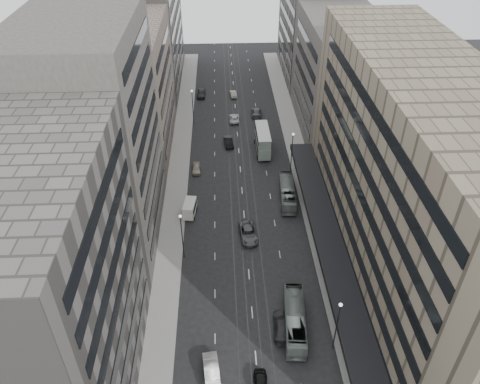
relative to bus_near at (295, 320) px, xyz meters
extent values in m
plane|color=black|center=(-5.30, 1.67, -1.50)|extent=(220.00, 220.00, 0.00)
cube|color=gray|center=(6.70, 39.17, -1.42)|extent=(4.00, 125.00, 0.15)
cube|color=gray|center=(-17.30, 39.17, -1.42)|extent=(4.00, 125.00, 0.15)
cube|color=#7B705A|center=(16.20, 9.67, 13.50)|extent=(15.00, 60.00, 30.00)
cube|color=black|center=(6.70, 9.67, 2.50)|extent=(4.40, 60.00, 0.50)
cube|color=#43403A|center=(16.20, 53.67, 10.50)|extent=(15.00, 28.00, 24.00)
cube|color=#5F5C56|center=(16.20, 83.67, 12.50)|extent=(15.00, 32.00, 28.00)
cube|color=#5F5C56|center=(-26.80, -6.33, 13.50)|extent=(15.00, 28.00, 30.00)
cube|color=#43403A|center=(-26.80, 20.67, 15.50)|extent=(15.00, 26.00, 34.00)
cube|color=#6B5D53|center=(-26.80, 47.67, 11.00)|extent=(15.00, 28.00, 25.00)
cube|color=#5F5C56|center=(-26.80, 80.67, 12.50)|extent=(15.00, 38.00, 28.00)
cylinder|color=#262628|center=(4.40, -3.33, 2.50)|extent=(0.16, 0.16, 8.00)
sphere|color=silver|center=(4.40, -3.33, 6.60)|extent=(0.44, 0.44, 0.44)
cylinder|color=#262628|center=(4.40, 36.67, 2.50)|extent=(0.16, 0.16, 8.00)
sphere|color=silver|center=(4.40, 36.67, 6.60)|extent=(0.44, 0.44, 0.44)
cylinder|color=#262628|center=(-15.00, 13.67, 2.50)|extent=(0.16, 0.16, 8.00)
sphere|color=silver|center=(-15.00, 13.67, 6.60)|extent=(0.44, 0.44, 0.44)
cylinder|color=#262628|center=(-15.00, 56.67, 2.50)|extent=(0.16, 0.16, 8.00)
sphere|color=silver|center=(-15.00, 56.67, 6.60)|extent=(0.44, 0.44, 0.44)
imported|color=gray|center=(0.00, 0.00, 0.00)|extent=(3.43, 10.92, 2.99)
imported|color=gray|center=(2.53, 27.61, -0.04)|extent=(3.03, 10.61, 2.92)
cube|color=gray|center=(-0.43, 44.19, 0.15)|extent=(2.61, 9.03, 2.30)
cube|color=gray|center=(-0.43, 44.19, 2.30)|extent=(2.56, 8.67, 2.00)
cube|color=silver|center=(-0.43, 44.19, 3.36)|extent=(2.61, 9.03, 0.12)
cylinder|color=black|center=(-1.64, 40.94, -1.00)|extent=(0.29, 1.00, 1.00)
cylinder|color=black|center=(0.86, 40.97, -1.00)|extent=(0.29, 1.00, 1.00)
cylinder|color=black|center=(-1.72, 47.42, -1.00)|extent=(0.29, 1.00, 1.00)
cylinder|color=black|center=(0.78, 47.45, -1.00)|extent=(0.29, 1.00, 1.00)
cube|color=slate|center=(-0.02, -0.63, -0.72)|extent=(1.80, 3.87, 0.99)
cube|color=silver|center=(-0.02, -0.63, 0.16)|extent=(1.76, 3.80, 0.78)
cylinder|color=black|center=(-0.88, -1.84, -1.21)|extent=(0.19, 0.57, 0.56)
cylinder|color=black|center=(0.70, -1.93, -1.21)|extent=(0.19, 0.57, 0.56)
cylinder|color=black|center=(-0.74, 0.66, -1.21)|extent=(0.19, 0.57, 0.56)
cylinder|color=black|center=(0.84, 0.57, -1.21)|extent=(0.19, 0.57, 0.56)
cube|color=silver|center=(-14.50, 24.01, -0.54)|extent=(2.35, 4.27, 1.25)
cube|color=beige|center=(-14.50, 24.01, 0.57)|extent=(2.31, 4.19, 0.98)
cylinder|color=black|center=(-15.59, 22.80, -1.17)|extent=(0.27, 0.67, 0.65)
cylinder|color=black|center=(-13.78, 22.56, -1.17)|extent=(0.27, 0.67, 0.65)
cylinder|color=black|center=(-15.23, 25.46, -1.17)|extent=(0.27, 0.67, 0.65)
cylinder|color=black|center=(-13.42, 25.22, -1.17)|extent=(0.27, 0.67, 0.65)
imported|color=silver|center=(-10.70, -6.51, -0.66)|extent=(2.31, 5.21, 1.66)
imported|color=#535355|center=(-4.91, 17.84, -0.70)|extent=(3.18, 5.93, 1.58)
imported|color=#262528|center=(-1.62, -0.32, -0.68)|extent=(2.75, 5.83, 1.64)
imported|color=#9E9483|center=(-13.80, 37.39, -0.82)|extent=(1.67, 4.00, 1.35)
imported|color=black|center=(-7.35, 47.11, -0.74)|extent=(2.08, 4.74, 1.51)
imported|color=silver|center=(-5.79, 57.89, -0.83)|extent=(2.29, 4.81, 1.33)
imported|color=#4C4D4F|center=(-0.49, 60.47, -0.71)|extent=(2.48, 5.53, 1.57)
imported|color=#28282A|center=(-13.62, 71.64, -0.64)|extent=(2.19, 5.11, 1.72)
imported|color=#A59989|center=(-5.56, 71.19, -0.83)|extent=(1.77, 4.14, 1.33)
imported|color=black|center=(7.79, -8.80, -0.38)|extent=(0.79, 0.61, 1.93)
camera|label=1|loc=(-8.78, -38.42, 48.82)|focal=35.00mm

